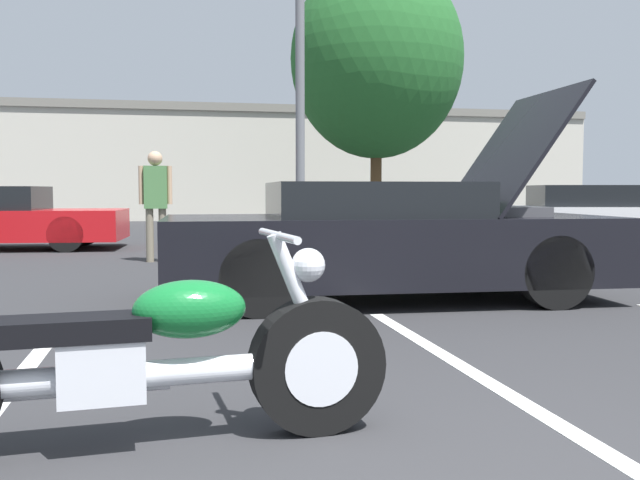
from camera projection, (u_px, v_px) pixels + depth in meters
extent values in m
cube|color=white|center=(531.00, 407.00, 3.74)|extent=(0.12, 5.76, 0.01)
cube|color=beige|center=(194.00, 164.00, 28.48)|extent=(32.00, 4.00, 4.40)
cube|color=slate|center=(193.00, 112.00, 28.33)|extent=(32.00, 4.20, 0.30)
cylinder|color=slate|center=(300.00, 47.00, 13.90)|extent=(0.18, 0.18, 7.87)
cylinder|color=brown|center=(376.00, 182.00, 20.37)|extent=(0.32, 0.32, 2.74)
ellipsoid|color=#236028|center=(377.00, 59.00, 20.13)|extent=(4.87, 4.87, 5.60)
cylinder|color=black|center=(317.00, 365.00, 3.35)|extent=(0.65, 0.21, 0.64)
cylinder|color=silver|center=(317.00, 365.00, 3.35)|extent=(0.36, 0.20, 0.35)
cylinder|color=silver|center=(132.00, 375.00, 3.11)|extent=(1.44, 0.24, 0.12)
cube|color=silver|center=(102.00, 368.00, 3.07)|extent=(0.38, 0.27, 0.28)
ellipsoid|color=#146B2D|center=(190.00, 309.00, 3.16)|extent=(0.52, 0.32, 0.26)
cube|color=black|center=(70.00, 329.00, 3.02)|extent=(0.69, 0.32, 0.10)
cylinder|color=silver|center=(300.00, 298.00, 3.31)|extent=(0.31, 0.10, 0.63)
cylinder|color=silver|center=(278.00, 236.00, 3.26)|extent=(0.09, 0.70, 0.04)
sphere|color=silver|center=(308.00, 265.00, 3.31)|extent=(0.16, 0.16, 0.16)
cylinder|color=silver|center=(42.00, 389.00, 3.11)|extent=(1.10, 0.18, 0.09)
cube|color=black|center=(389.00, 249.00, 7.42)|extent=(4.68, 2.07, 0.68)
cube|color=black|center=(372.00, 199.00, 7.35)|extent=(2.14, 1.76, 0.35)
cylinder|color=black|center=(555.00, 272.00, 6.85)|extent=(0.72, 0.25, 0.72)
cylinder|color=black|center=(488.00, 256.00, 8.46)|extent=(0.72, 0.25, 0.72)
cylinder|color=black|center=(258.00, 278.00, 6.40)|extent=(0.72, 0.25, 0.72)
cylinder|color=black|center=(248.00, 260.00, 8.01)|extent=(0.72, 0.25, 0.72)
cube|color=black|center=(510.00, 154.00, 7.56)|extent=(1.03, 1.75, 1.34)
cube|color=#4C4C51|center=(504.00, 219.00, 7.60)|extent=(0.65, 1.05, 0.28)
cube|color=white|center=(599.00, 224.00, 13.31)|extent=(4.81, 2.84, 0.65)
cube|color=black|center=(590.00, 196.00, 13.28)|extent=(2.37, 2.02, 0.39)
cylinder|color=black|center=(532.00, 234.00, 12.67)|extent=(0.75, 0.40, 0.71)
cylinder|color=black|center=(515.00, 230.00, 14.15)|extent=(0.75, 0.40, 0.71)
cylinder|color=black|center=(66.00, 234.00, 13.13)|extent=(0.68, 0.28, 0.66)
cylinder|color=black|center=(84.00, 230.00, 14.68)|extent=(0.68, 0.28, 0.66)
cylinder|color=gray|center=(150.00, 235.00, 11.31)|extent=(0.12, 0.12, 0.85)
cylinder|color=gray|center=(163.00, 235.00, 11.35)|extent=(0.12, 0.12, 0.85)
cube|color=#4C7F47|center=(155.00, 187.00, 11.28)|extent=(0.36, 0.20, 0.67)
cylinder|color=tan|center=(141.00, 185.00, 11.23)|extent=(0.08, 0.08, 0.61)
cylinder|color=tan|center=(170.00, 185.00, 11.32)|extent=(0.08, 0.08, 0.61)
sphere|color=tan|center=(155.00, 158.00, 11.24)|extent=(0.23, 0.23, 0.23)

